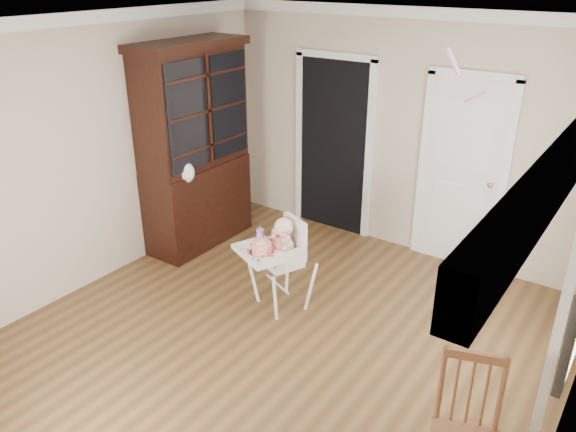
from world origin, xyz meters
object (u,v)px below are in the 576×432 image
Objects in this scene: high_chair at (281,254)px; china_cabinet at (194,147)px; sippy_cup at (260,235)px; cake at (262,247)px.

high_chair is 0.40× the size of china_cabinet.
china_cabinet is (-1.64, 0.60, 0.60)m from high_chair.
high_chair is at bearing -20.09° from china_cabinet.
china_cabinet is at bearing 155.96° from sippy_cup.
sippy_cup is (-0.14, 0.16, 0.02)m from cake.
sippy_cup is at bearing -147.39° from high_chair.
sippy_cup is 0.07× the size of china_cabinet.
sippy_cup is at bearing -24.04° from china_cabinet.
high_chair reaches higher than cake.
cake is 1.82m from china_cabinet.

